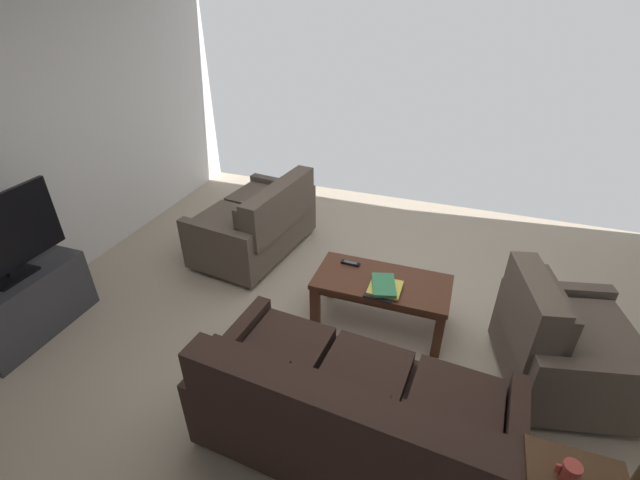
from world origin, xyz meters
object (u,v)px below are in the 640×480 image
armchair_side (561,345)px  tv_remote (350,263)px  loveseat_near (258,222)px  coffee_mug (570,472)px  coffee_table (382,287)px  book_stack (384,287)px  tv_stand (26,305)px  sofa_main (350,415)px

armchair_side → tv_remote: armchair_side is taller
loveseat_near → coffee_mug: size_ratio=13.63×
coffee_table → book_stack: (-0.04, 0.12, 0.10)m
tv_remote → armchair_side: bearing=167.8°
tv_stand → coffee_mug: (-3.80, 0.34, 0.36)m
coffee_table → armchair_side: 1.31m
tv_stand → coffee_mug: size_ratio=9.31×
coffee_mug → loveseat_near: bearing=-38.5°
tv_stand → armchair_side: size_ratio=0.92×
coffee_mug → tv_remote: size_ratio=0.63×
sofa_main → coffee_table: sofa_main is taller
tv_remote → tv_stand: bearing=26.3°
sofa_main → book_stack: bearing=-87.4°
loveseat_near → tv_remote: (-1.15, 0.55, 0.10)m
coffee_mug → book_stack: 1.67m
loveseat_near → armchair_side: bearing=161.8°
loveseat_near → armchair_side: armchair_side is taller
book_stack → sofa_main: bearing=92.6°
tv_stand → book_stack: size_ratio=2.93×
loveseat_near → coffee_table: size_ratio=1.29×
coffee_table → armchair_side: (-1.29, 0.21, -0.01)m
coffee_table → armchair_side: bearing=170.7°
book_stack → tv_stand: bearing=18.7°
loveseat_near → armchair_side: size_ratio=1.35×
armchair_side → coffee_mug: size_ratio=10.11×
armchair_side → tv_remote: bearing=-12.2°
armchair_side → tv_remote: (1.59, -0.35, 0.09)m
tv_stand → coffee_table: bearing=-158.8°
coffee_table → loveseat_near: bearing=-25.4°
tv_stand → book_stack: bearing=-161.3°
tv_remote → loveseat_near: bearing=-25.8°
coffee_mug → tv_remote: coffee_mug is taller
tv_stand → book_stack: 2.86m
sofa_main → tv_stand: (2.75, -0.18, -0.09)m
tv_stand → tv_remote: (-2.36, -1.17, 0.19)m
coffee_table → tv_stand: tv_stand is taller
book_stack → coffee_table: bearing=-73.6°
coffee_table → coffee_mug: (-1.13, 1.37, 0.25)m
coffee_table → tv_stand: 2.86m
sofa_main → coffee_table: bearing=-86.0°
coffee_mug → book_stack: (1.10, -1.25, -0.15)m
tv_stand → coffee_mug: bearing=175.0°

